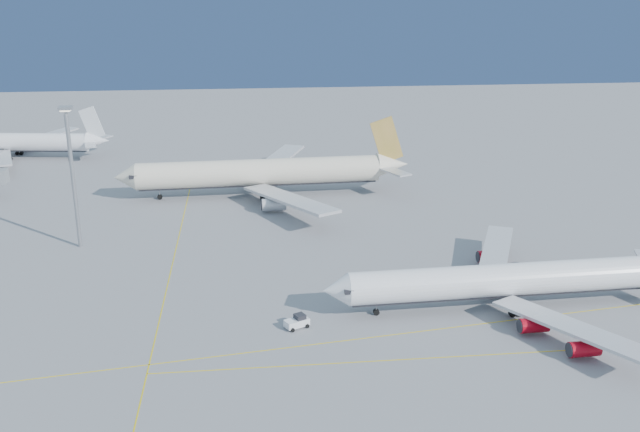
{
  "coord_description": "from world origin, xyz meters",
  "views": [
    {
      "loc": [
        -26.33,
        -98.42,
        49.0
      ],
      "look_at": [
        -12.42,
        28.49,
        7.0
      ],
      "focal_mm": 40.0,
      "sensor_mm": 36.0,
      "label": 1
    }
  ],
  "objects_px": {
    "airliner_etihad": "(266,172)",
    "pushback_tug": "(297,322)",
    "airliner_virgin": "(511,280)",
    "light_mast": "(72,166)",
    "airliner_third": "(13,142)"
  },
  "relations": [
    {
      "from": "light_mast",
      "to": "airliner_etihad",
      "type": "bearing_deg",
      "value": 40.32
    },
    {
      "from": "airliner_virgin",
      "to": "light_mast",
      "type": "distance_m",
      "value": 82.09
    },
    {
      "from": "airliner_virgin",
      "to": "airliner_etihad",
      "type": "relative_size",
      "value": 0.85
    },
    {
      "from": "airliner_etihad",
      "to": "airliner_virgin",
      "type": "bearing_deg",
      "value": -63.89
    },
    {
      "from": "airliner_virgin",
      "to": "pushback_tug",
      "type": "xyz_separation_m",
      "value": [
        -34.05,
        -3.66,
        -3.52
      ]
    },
    {
      "from": "airliner_etihad",
      "to": "pushback_tug",
      "type": "bearing_deg",
      "value": -90.69
    },
    {
      "from": "airliner_virgin",
      "to": "light_mast",
      "type": "relative_size",
      "value": 2.18
    },
    {
      "from": "airliner_virgin",
      "to": "airliner_etihad",
      "type": "distance_m",
      "value": 75.74
    },
    {
      "from": "airliner_etihad",
      "to": "light_mast",
      "type": "xyz_separation_m",
      "value": [
        -37.31,
        -31.66,
        10.55
      ]
    },
    {
      "from": "airliner_virgin",
      "to": "light_mast",
      "type": "xyz_separation_m",
      "value": [
        -73.36,
        34.94,
        11.71
      ]
    },
    {
      "from": "airliner_third",
      "to": "light_mast",
      "type": "xyz_separation_m",
      "value": [
        34.5,
        -78.12,
        11.52
      ]
    },
    {
      "from": "airliner_virgin",
      "to": "airliner_third",
      "type": "distance_m",
      "value": 156.25
    },
    {
      "from": "pushback_tug",
      "to": "airliner_third",
      "type": "bearing_deg",
      "value": 96.48
    },
    {
      "from": "airliner_virgin",
      "to": "airliner_third",
      "type": "bearing_deg",
      "value": 131.47
    },
    {
      "from": "airliner_third",
      "to": "pushback_tug",
      "type": "relative_size",
      "value": 14.29
    }
  ]
}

